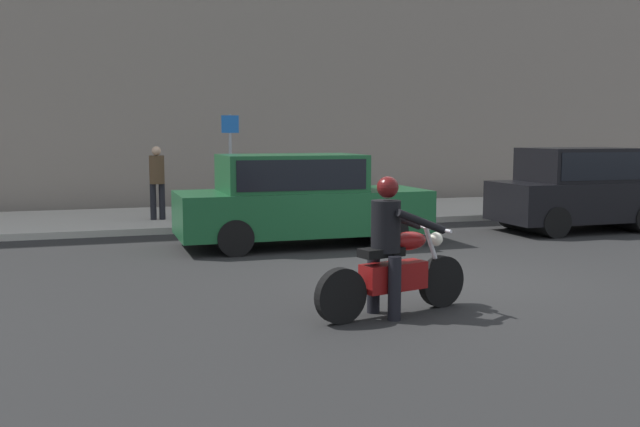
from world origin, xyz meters
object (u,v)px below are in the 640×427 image
(motorcycle_with_rider_black_leather, at_px, (393,259))
(parked_sedan_forest_green, at_px, (298,199))
(street_sign_post, at_px, (230,153))
(pedestrian_bystander, at_px, (157,177))
(parked_hatchback_black, at_px, (578,188))

(motorcycle_with_rider_black_leather, bearing_deg, parked_sedan_forest_green, 85.79)
(parked_sedan_forest_green, bearing_deg, street_sign_post, 93.71)
(motorcycle_with_rider_black_leather, xyz_separation_m, pedestrian_bystander, (-1.88, 9.04, 0.46))
(parked_sedan_forest_green, relative_size, street_sign_post, 1.91)
(motorcycle_with_rider_black_leather, height_order, street_sign_post, street_sign_post)
(parked_hatchback_black, bearing_deg, parked_sedan_forest_green, -179.18)
(motorcycle_with_rider_black_leather, relative_size, parked_hatchback_black, 0.57)
(parked_sedan_forest_green, bearing_deg, parked_hatchback_black, 0.82)
(street_sign_post, xyz_separation_m, pedestrian_bystander, (-1.94, -1.26, -0.51))
(parked_hatchback_black, relative_size, pedestrian_bystander, 2.17)
(street_sign_post, bearing_deg, pedestrian_bystander, -147.06)
(parked_sedan_forest_green, height_order, pedestrian_bystander, pedestrian_bystander)
(motorcycle_with_rider_black_leather, distance_m, parked_hatchback_black, 8.61)
(parked_sedan_forest_green, xyz_separation_m, street_sign_post, (-0.33, 5.04, 0.75))
(parked_sedan_forest_green, xyz_separation_m, pedestrian_bystander, (-2.26, 3.78, 0.23))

